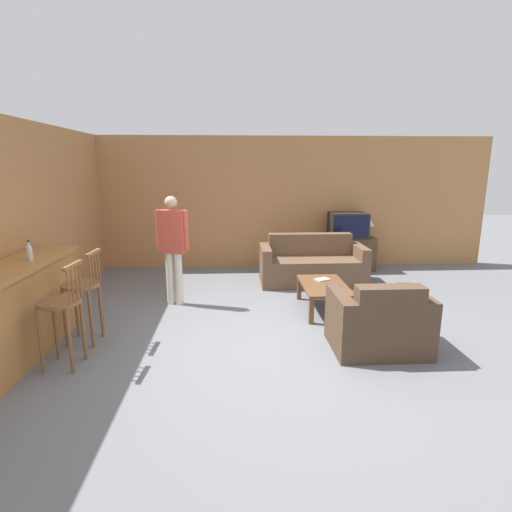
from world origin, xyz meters
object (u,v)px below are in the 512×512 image
at_px(bar_chair_near, 61,310).
at_px(book_on_table, 322,279).
at_px(bar_chair_mid, 83,292).
at_px(couch_far, 312,265).
at_px(coffee_table, 324,288).
at_px(bottle, 29,251).
at_px(person_by_window, 173,244).
at_px(armchair_near, 379,324).
at_px(table_lamp, 368,222).
at_px(tv_unit, 346,253).
at_px(tv, 348,225).

height_order(bar_chair_near, book_on_table, bar_chair_near).
bearing_deg(bar_chair_mid, couch_far, 36.53).
height_order(bar_chair_mid, coffee_table, bar_chair_mid).
height_order(couch_far, bottle, bottle).
bearing_deg(person_by_window, armchair_near, -33.91).
xyz_separation_m(bar_chair_mid, person_by_window, (0.85, 1.29, 0.31)).
bearing_deg(armchair_near, bar_chair_near, -176.62).
height_order(table_lamp, person_by_window, person_by_window).
bearing_deg(tv_unit, bar_chair_near, -136.48).
relative_size(tv_unit, tv, 1.51).
bearing_deg(coffee_table, tv_unit, 67.17).
bearing_deg(bar_chair_mid, bar_chair_near, -90.00).
bearing_deg(coffee_table, tv, 67.15).
bearing_deg(tv, person_by_window, -148.74).
distance_m(tv, person_by_window, 3.66).
height_order(tv_unit, person_by_window, person_by_window).
relative_size(tv, person_by_window, 0.45).
distance_m(couch_far, table_lamp, 1.67).
bearing_deg(couch_far, bottle, -146.81).
bearing_deg(tv, bottle, -144.05).
bearing_deg(bar_chair_near, tv, 43.50).
bearing_deg(tv_unit, table_lamp, 0.00).
relative_size(couch_far, book_on_table, 7.21).
relative_size(armchair_near, book_on_table, 4.06).
distance_m(couch_far, person_by_window, 2.55).
distance_m(bar_chair_near, person_by_window, 2.08).
relative_size(coffee_table, tv, 1.49).
bearing_deg(armchair_near, couch_far, 94.97).
bearing_deg(person_by_window, tv_unit, 31.30).
relative_size(armchair_near, bottle, 4.69).
distance_m(book_on_table, table_lamp, 2.53).
xyz_separation_m(coffee_table, tv_unit, (0.96, 2.29, -0.01)).
height_order(book_on_table, person_by_window, person_by_window).
relative_size(couch_far, armchair_near, 1.78).
relative_size(armchair_near, coffee_table, 0.95).
height_order(bar_chair_near, coffee_table, bar_chair_near).
height_order(bar_chair_mid, couch_far, bar_chair_mid).
distance_m(couch_far, coffee_table, 1.41).
bearing_deg(coffee_table, armchair_near, -75.47).
height_order(bar_chair_near, tv, tv).
bearing_deg(person_by_window, bar_chair_near, -114.36).
distance_m(bar_chair_mid, armchair_near, 3.38).
bearing_deg(book_on_table, bar_chair_near, -150.75).
xyz_separation_m(bar_chair_mid, table_lamp, (4.37, 3.19, 0.34)).
height_order(couch_far, person_by_window, person_by_window).
bearing_deg(couch_far, book_on_table, -93.71).
xyz_separation_m(bar_chair_near, table_lamp, (4.37, 3.78, 0.34)).
bearing_deg(table_lamp, bar_chair_near, -139.18).
height_order(armchair_near, bottle, bottle).
bearing_deg(tv, bar_chair_near, -136.50).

